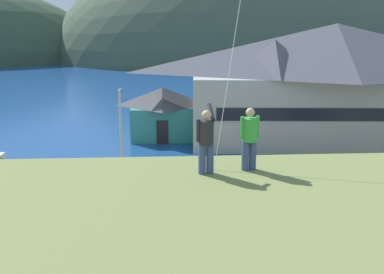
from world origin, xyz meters
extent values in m
plane|color=#66604C|center=(0.00, 0.00, 0.00)|extent=(600.00, 600.00, 0.00)
cube|color=gray|center=(0.00, 5.00, 0.05)|extent=(40.00, 20.00, 0.10)
cube|color=navy|center=(0.00, 60.00, 0.01)|extent=(360.00, 84.00, 0.03)
ellipsoid|color=#42513D|center=(15.96, 115.52, 0.00)|extent=(99.49, 73.19, 62.02)
cube|color=#999E99|center=(12.97, 22.89, 3.21)|extent=(26.82, 11.94, 6.42)
cube|color=black|center=(12.61, 17.82, 3.53)|extent=(22.19, 1.67, 1.10)
pyramid|color=#4C4C56|center=(12.97, 22.89, 8.69)|extent=(28.46, 13.06, 4.55)
pyramid|color=#4C4C56|center=(6.97, 21.55, 8.03)|extent=(5.94, 5.94, 3.18)
cube|color=#338475|center=(-3.05, 24.84, 1.60)|extent=(6.04, 5.06, 3.21)
pyramid|color=#47474C|center=(-3.05, 24.84, 4.08)|extent=(6.52, 5.57, 1.74)
cube|color=black|center=(-3.09, 22.32, 1.12)|extent=(1.10, 0.08, 2.25)
cube|color=#70604C|center=(-0.97, 36.43, 0.35)|extent=(3.20, 14.97, 0.70)
cube|color=navy|center=(-4.55, 33.97, 0.45)|extent=(2.73, 7.76, 0.90)
cube|color=navy|center=(-4.55, 33.97, 0.98)|extent=(2.65, 7.52, 0.16)
cube|color=silver|center=(-4.53, 33.39, 1.61)|extent=(1.80, 2.36, 1.10)
cube|color=#A8A399|center=(2.45, 34.41, 0.45)|extent=(2.45, 6.86, 0.90)
cube|color=#B7B2A8|center=(2.45, 34.41, 0.98)|extent=(2.37, 6.66, 0.16)
cube|color=silver|center=(2.43, 33.90, 1.61)|extent=(1.60, 2.09, 1.10)
cube|color=navy|center=(-4.31, 37.60, 0.45)|extent=(2.54, 6.51, 0.90)
cube|color=navy|center=(-4.31, 37.60, 0.98)|extent=(2.47, 6.31, 0.16)
cube|color=silver|center=(-4.28, 37.12, 1.61)|extent=(1.57, 2.02, 1.10)
cube|color=slate|center=(-0.85, 1.07, 0.82)|extent=(4.29, 2.02, 0.80)
cube|color=#5B5B5F|center=(-0.70, 1.06, 1.57)|extent=(2.18, 1.71, 0.70)
cube|color=black|center=(-0.70, 1.06, 1.54)|extent=(2.23, 1.74, 0.32)
cylinder|color=black|center=(-2.17, 2.06, 0.42)|extent=(0.65, 0.25, 0.64)
cylinder|color=black|center=(-2.26, 0.22, 0.42)|extent=(0.65, 0.25, 0.64)
cylinder|color=black|center=(0.56, 1.91, 0.42)|extent=(0.65, 0.25, 0.64)
cylinder|color=black|center=(0.46, 0.08, 0.42)|extent=(0.65, 0.25, 0.64)
cube|color=navy|center=(1.64, 6.47, 0.82)|extent=(4.26, 1.95, 0.80)
cube|color=navy|center=(1.49, 6.47, 1.57)|extent=(2.16, 1.68, 0.70)
cube|color=black|center=(1.49, 6.47, 1.54)|extent=(2.20, 1.71, 0.32)
cylinder|color=black|center=(3.04, 5.60, 0.42)|extent=(0.65, 0.24, 0.64)
cylinder|color=black|center=(2.97, 7.44, 0.42)|extent=(0.65, 0.24, 0.64)
cylinder|color=black|center=(0.31, 5.51, 0.42)|extent=(0.65, 0.24, 0.64)
cylinder|color=black|center=(0.25, 7.34, 0.42)|extent=(0.65, 0.24, 0.64)
cube|color=#236633|center=(-6.90, 6.24, 0.82)|extent=(4.23, 1.88, 0.80)
cube|color=#1E562B|center=(-7.05, 6.23, 1.57)|extent=(2.13, 1.64, 0.70)
cube|color=black|center=(-7.05, 6.23, 1.54)|extent=(2.17, 1.67, 0.32)
cylinder|color=black|center=(-5.51, 5.34, 0.42)|extent=(0.64, 0.23, 0.64)
cylinder|color=black|center=(-5.55, 7.18, 0.42)|extent=(0.64, 0.23, 0.64)
cylinder|color=black|center=(-8.24, 5.29, 0.42)|extent=(0.64, 0.23, 0.64)
cylinder|color=black|center=(-8.28, 7.13, 0.42)|extent=(0.64, 0.23, 0.64)
cylinder|color=black|center=(9.69, 5.07, 0.42)|extent=(0.64, 0.23, 0.64)
cylinder|color=black|center=(9.66, 6.91, 0.42)|extent=(0.64, 0.23, 0.64)
cylinder|color=black|center=(-10.04, 0.68, 0.42)|extent=(0.64, 0.23, 0.64)
cube|color=silver|center=(5.36, -0.55, 0.82)|extent=(4.25, 1.91, 0.80)
cube|color=beige|center=(5.21, -0.54, 1.57)|extent=(2.14, 1.66, 0.70)
cube|color=black|center=(5.21, -0.54, 1.54)|extent=(2.19, 1.69, 0.32)
cylinder|color=black|center=(6.70, -1.50, 0.42)|extent=(0.65, 0.24, 0.64)
cylinder|color=black|center=(6.75, 0.33, 0.42)|extent=(0.65, 0.24, 0.64)
cylinder|color=black|center=(3.97, -1.43, 0.42)|extent=(0.65, 0.24, 0.64)
cylinder|color=black|center=(4.02, 0.41, 0.42)|extent=(0.65, 0.24, 0.64)
cube|color=black|center=(-6.71, -0.49, 0.82)|extent=(4.35, 2.20, 0.80)
cube|color=black|center=(-6.86, -0.51, 1.57)|extent=(2.24, 1.80, 0.70)
cube|color=black|center=(-6.86, -0.51, 1.54)|extent=(2.29, 1.83, 0.32)
cylinder|color=black|center=(-5.44, 0.55, 0.42)|extent=(0.66, 0.28, 0.64)
cylinder|color=black|center=(-8.15, 0.29, 0.42)|extent=(0.66, 0.28, 0.64)
cylinder|color=#ADADB2|center=(-5.76, 10.50, 3.49)|extent=(0.16, 0.16, 6.78)
cube|color=#4C4C51|center=(-5.76, 10.85, 6.78)|extent=(0.24, 0.70, 0.20)
cylinder|color=#384770|center=(-1.81, -7.94, 7.76)|extent=(0.20, 0.20, 0.82)
cylinder|color=#384770|center=(-1.60, -7.90, 7.76)|extent=(0.20, 0.20, 0.82)
cylinder|color=#232328|center=(-1.71, -7.92, 8.49)|extent=(0.40, 0.40, 0.64)
sphere|color=tan|center=(-1.71, -7.92, 8.97)|extent=(0.24, 0.24, 0.24)
cylinder|color=#232328|center=(-1.56, -7.72, 8.99)|extent=(0.20, 0.57, 0.43)
cylinder|color=#232328|center=(-1.92, -7.96, 8.56)|extent=(0.11, 0.11, 0.60)
cylinder|color=#384770|center=(-0.61, -7.69, 7.76)|extent=(0.20, 0.20, 0.82)
cylinder|color=#384770|center=(-0.39, -7.64, 7.76)|extent=(0.20, 0.20, 0.82)
cylinder|color=green|center=(-0.50, -7.67, 8.49)|extent=(0.40, 0.40, 0.64)
sphere|color=tan|center=(-0.50, -7.67, 8.97)|extent=(0.24, 0.24, 0.24)
cylinder|color=green|center=(-0.71, -7.72, 8.56)|extent=(0.11, 0.11, 0.60)
cylinder|color=green|center=(-0.28, -7.62, 8.56)|extent=(0.11, 0.11, 0.60)
cylinder|color=silver|center=(-0.52, -5.60, 11.89)|extent=(1.89, 4.17, 9.08)
camera|label=1|loc=(-2.78, -19.87, 11.43)|focal=43.69mm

